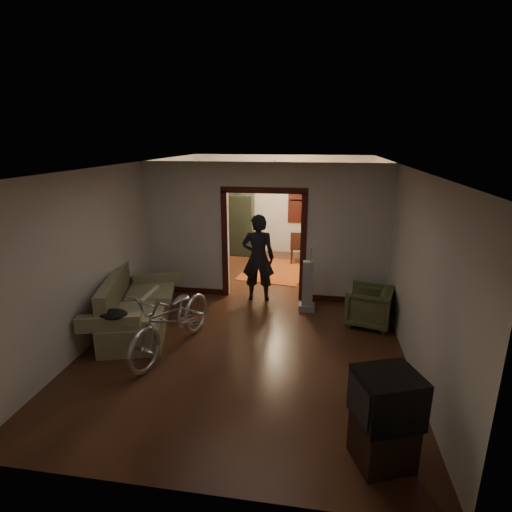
% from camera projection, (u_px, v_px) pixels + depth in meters
% --- Properties ---
extents(floor, '(5.00, 8.50, 0.01)m').
position_uv_depth(floor, '(258.00, 310.00, 7.83)').
color(floor, '#331A10').
rests_on(floor, ground).
extents(ceiling, '(5.00, 8.50, 0.01)m').
position_uv_depth(ceiling, '(259.00, 164.00, 7.04)').
color(ceiling, white).
rests_on(ceiling, floor).
extents(wall_back, '(5.00, 0.02, 2.80)m').
position_uv_depth(wall_back, '(281.00, 205.00, 11.46)').
color(wall_back, beige).
rests_on(wall_back, floor).
extents(wall_left, '(0.02, 8.50, 2.80)m').
position_uv_depth(wall_left, '(133.00, 236.00, 7.81)').
color(wall_left, beige).
rests_on(wall_left, floor).
extents(wall_right, '(0.02, 8.50, 2.80)m').
position_uv_depth(wall_right, '(398.00, 247.00, 7.06)').
color(wall_right, beige).
rests_on(wall_right, floor).
extents(partition_wall, '(5.00, 0.14, 2.80)m').
position_uv_depth(partition_wall, '(264.00, 232.00, 8.15)').
color(partition_wall, beige).
rests_on(partition_wall, floor).
extents(door_casing, '(1.74, 0.20, 2.32)m').
position_uv_depth(door_casing, '(264.00, 246.00, 8.23)').
color(door_casing, '#33100B').
rests_on(door_casing, floor).
extents(far_window, '(0.98, 0.06, 1.28)m').
position_uv_depth(far_window, '(305.00, 200.00, 11.27)').
color(far_window, black).
rests_on(far_window, wall_back).
extents(chandelier, '(0.24, 0.24, 0.24)m').
position_uv_depth(chandelier, '(274.00, 177.00, 9.53)').
color(chandelier, '#FFE0A5').
rests_on(chandelier, ceiling).
extents(light_switch, '(0.08, 0.01, 0.12)m').
position_uv_depth(light_switch, '(316.00, 242.00, 7.96)').
color(light_switch, silver).
rests_on(light_switch, partition_wall).
extents(sofa, '(1.50, 2.30, 0.98)m').
position_uv_depth(sofa, '(137.00, 302.00, 6.98)').
color(sofa, '#6D6A48').
rests_on(sofa, floor).
extents(rolled_paper, '(0.09, 0.75, 0.09)m').
position_uv_depth(rolled_paper, '(149.00, 294.00, 7.24)').
color(rolled_paper, beige).
rests_on(rolled_paper, sofa).
extents(jacket, '(0.45, 0.34, 0.13)m').
position_uv_depth(jacket, '(113.00, 314.00, 6.05)').
color(jacket, black).
rests_on(jacket, sofa).
extents(bicycle, '(1.21, 2.17, 1.08)m').
position_uv_depth(bicycle, '(173.00, 319.00, 6.21)').
color(bicycle, silver).
rests_on(bicycle, floor).
extents(armchair, '(0.93, 0.92, 0.70)m').
position_uv_depth(armchair, '(369.00, 306.00, 7.16)').
color(armchair, '#4B532E').
rests_on(armchair, floor).
extents(tv_stand, '(0.69, 0.66, 0.50)m').
position_uv_depth(tv_stand, '(382.00, 441.00, 4.12)').
color(tv_stand, black).
rests_on(tv_stand, floor).
extents(crt_tv, '(0.75, 0.72, 0.52)m').
position_uv_depth(crt_tv, '(387.00, 397.00, 3.96)').
color(crt_tv, black).
rests_on(crt_tv, tv_stand).
extents(vacuum, '(0.37, 0.33, 1.01)m').
position_uv_depth(vacuum, '(308.00, 286.00, 7.69)').
color(vacuum, gray).
rests_on(vacuum, floor).
extents(person, '(0.68, 0.47, 1.81)m').
position_uv_depth(person, '(258.00, 258.00, 8.11)').
color(person, black).
rests_on(person, floor).
extents(oriental_rug, '(1.81, 2.19, 0.02)m').
position_uv_depth(oriental_rug, '(276.00, 270.00, 10.15)').
color(oriental_rug, maroon).
rests_on(oriental_rug, floor).
extents(locker, '(0.88, 0.50, 1.73)m').
position_uv_depth(locker, '(238.00, 225.00, 11.36)').
color(locker, '#232B1A').
rests_on(locker, floor).
extents(globe, '(0.27, 0.27, 0.27)m').
position_uv_depth(globe, '(238.00, 187.00, 11.05)').
color(globe, '#1E5972').
rests_on(globe, locker).
extents(desk, '(1.01, 0.62, 0.72)m').
position_uv_depth(desk, '(324.00, 246.00, 11.03)').
color(desk, black).
rests_on(desk, floor).
extents(desk_chair, '(0.42, 0.42, 0.88)m').
position_uv_depth(desk_chair, '(298.00, 247.00, 10.67)').
color(desk_chair, black).
rests_on(desk_chair, floor).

